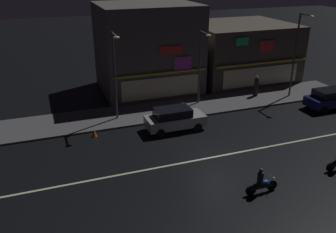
{
  "coord_description": "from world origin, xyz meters",
  "views": [
    {
      "loc": [
        -9.49,
        -17.42,
        11.18
      ],
      "look_at": [
        -1.83,
        3.62,
        1.58
      ],
      "focal_mm": 38.1,
      "sensor_mm": 36.0,
      "label": 1
    }
  ],
  "objects_px": {
    "streetlamp_west": "(115,69)",
    "parked_car_trailing": "(331,98)",
    "parked_car_near_kerb": "(175,119)",
    "motorcycle_lead": "(261,183)",
    "pedestrian_on_sidewalk": "(256,86)",
    "traffic_cone": "(94,133)",
    "streetlamp_east": "(297,49)",
    "streetlamp_mid": "(201,61)"
  },
  "relations": [
    {
      "from": "traffic_cone",
      "to": "streetlamp_mid",
      "type": "bearing_deg",
      "value": 17.93
    },
    {
      "from": "pedestrian_on_sidewalk",
      "to": "parked_car_near_kerb",
      "type": "relative_size",
      "value": 0.44
    },
    {
      "from": "streetlamp_mid",
      "to": "pedestrian_on_sidewalk",
      "type": "relative_size",
      "value": 3.27
    },
    {
      "from": "motorcycle_lead",
      "to": "parked_car_trailing",
      "type": "bearing_deg",
      "value": -138.6
    },
    {
      "from": "streetlamp_west",
      "to": "parked_car_trailing",
      "type": "height_order",
      "value": "streetlamp_west"
    },
    {
      "from": "traffic_cone",
      "to": "pedestrian_on_sidewalk",
      "type": "bearing_deg",
      "value": 11.61
    },
    {
      "from": "parked_car_near_kerb",
      "to": "streetlamp_west",
      "type": "bearing_deg",
      "value": -40.3
    },
    {
      "from": "streetlamp_mid",
      "to": "parked_car_trailing",
      "type": "bearing_deg",
      "value": -23.93
    },
    {
      "from": "streetlamp_west",
      "to": "traffic_cone",
      "type": "bearing_deg",
      "value": -135.2
    },
    {
      "from": "parked_car_trailing",
      "to": "streetlamp_mid",
      "type": "bearing_deg",
      "value": 156.07
    },
    {
      "from": "parked_car_trailing",
      "to": "motorcycle_lead",
      "type": "height_order",
      "value": "parked_car_trailing"
    },
    {
      "from": "streetlamp_east",
      "to": "parked_car_near_kerb",
      "type": "height_order",
      "value": "streetlamp_east"
    },
    {
      "from": "traffic_cone",
      "to": "parked_car_trailing",
      "type": "bearing_deg",
      "value": -3.94
    },
    {
      "from": "streetlamp_west",
      "to": "motorcycle_lead",
      "type": "bearing_deg",
      "value": -67.28
    },
    {
      "from": "parked_car_trailing",
      "to": "traffic_cone",
      "type": "distance_m",
      "value": 19.56
    },
    {
      "from": "streetlamp_east",
      "to": "parked_car_trailing",
      "type": "bearing_deg",
      "value": -65.61
    },
    {
      "from": "streetlamp_west",
      "to": "pedestrian_on_sidewalk",
      "type": "xyz_separation_m",
      "value": [
        12.96,
        0.95,
        -3.09
      ]
    },
    {
      "from": "streetlamp_west",
      "to": "streetlamp_mid",
      "type": "bearing_deg",
      "value": 7.14
    },
    {
      "from": "streetlamp_east",
      "to": "traffic_cone",
      "type": "distance_m",
      "value": 18.62
    },
    {
      "from": "streetlamp_mid",
      "to": "motorcycle_lead",
      "type": "relative_size",
      "value": 3.25
    },
    {
      "from": "parked_car_trailing",
      "to": "traffic_cone",
      "type": "bearing_deg",
      "value": 176.06
    },
    {
      "from": "streetlamp_east",
      "to": "traffic_cone",
      "type": "relative_size",
      "value": 13.37
    },
    {
      "from": "parked_car_trailing",
      "to": "traffic_cone",
      "type": "xyz_separation_m",
      "value": [
        -19.5,
        1.34,
        -0.59
      ]
    },
    {
      "from": "parked_car_near_kerb",
      "to": "motorcycle_lead",
      "type": "relative_size",
      "value": 2.26
    },
    {
      "from": "parked_car_near_kerb",
      "to": "motorcycle_lead",
      "type": "xyz_separation_m",
      "value": [
        1.46,
        -8.93,
        -0.24
      ]
    },
    {
      "from": "pedestrian_on_sidewalk",
      "to": "parked_car_near_kerb",
      "type": "bearing_deg",
      "value": -15.31
    },
    {
      "from": "parked_car_near_kerb",
      "to": "motorcycle_lead",
      "type": "bearing_deg",
      "value": 99.26
    },
    {
      "from": "streetlamp_mid",
      "to": "pedestrian_on_sidewalk",
      "type": "bearing_deg",
      "value": 0.27
    },
    {
      "from": "streetlamp_mid",
      "to": "parked_car_near_kerb",
      "type": "height_order",
      "value": "streetlamp_mid"
    },
    {
      "from": "pedestrian_on_sidewalk",
      "to": "traffic_cone",
      "type": "xyz_separation_m",
      "value": [
        -15.14,
        -3.11,
        -0.74
      ]
    },
    {
      "from": "pedestrian_on_sidewalk",
      "to": "parked_car_near_kerb",
      "type": "xyz_separation_m",
      "value": [
        -9.42,
        -3.95,
        -0.14
      ]
    },
    {
      "from": "streetlamp_mid",
      "to": "parked_car_near_kerb",
      "type": "relative_size",
      "value": 1.43
    },
    {
      "from": "streetlamp_mid",
      "to": "pedestrian_on_sidewalk",
      "type": "xyz_separation_m",
      "value": [
        5.61,
        0.03,
        -2.83
      ]
    },
    {
      "from": "streetlamp_east",
      "to": "parked_car_trailing",
      "type": "height_order",
      "value": "streetlamp_east"
    },
    {
      "from": "streetlamp_west",
      "to": "motorcycle_lead",
      "type": "distance_m",
      "value": 13.39
    },
    {
      "from": "streetlamp_east",
      "to": "parked_car_near_kerb",
      "type": "xyz_separation_m",
      "value": [
        -12.32,
        -2.71,
        -3.59
      ]
    },
    {
      "from": "pedestrian_on_sidewalk",
      "to": "parked_car_trailing",
      "type": "xyz_separation_m",
      "value": [
        4.37,
        -4.45,
        -0.14
      ]
    },
    {
      "from": "streetlamp_east",
      "to": "parked_car_near_kerb",
      "type": "bearing_deg",
      "value": -167.58
    },
    {
      "from": "pedestrian_on_sidewalk",
      "to": "traffic_cone",
      "type": "bearing_deg",
      "value": -26.45
    },
    {
      "from": "streetlamp_east",
      "to": "motorcycle_lead",
      "type": "bearing_deg",
      "value": -133.02
    },
    {
      "from": "motorcycle_lead",
      "to": "traffic_cone",
      "type": "height_order",
      "value": "motorcycle_lead"
    },
    {
      "from": "streetlamp_west",
      "to": "pedestrian_on_sidewalk",
      "type": "bearing_deg",
      "value": 4.18
    }
  ]
}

